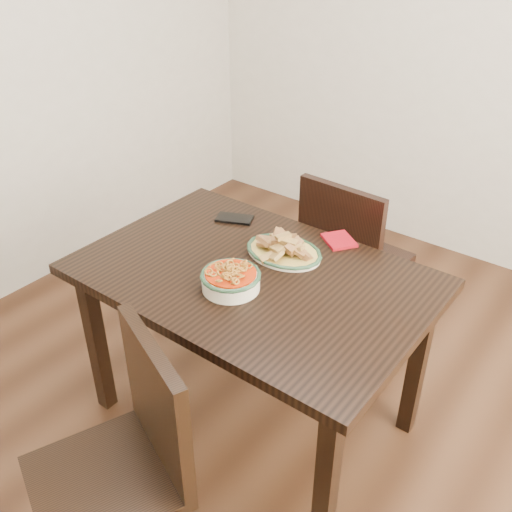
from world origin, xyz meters
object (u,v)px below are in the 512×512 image
Objects in this scene: dining_table at (253,292)px; noodle_bowl at (231,278)px; chair_near at (128,455)px; smartphone at (235,218)px; fish_plate at (284,244)px; chair_far at (349,255)px.

dining_table is 5.98× the size of noodle_bowl.
chair_near is 5.73× the size of smartphone.
fish_plate reaches higher than dining_table.
chair_far is 2.91× the size of fish_plate.
smartphone is at bearing 138.47° from dining_table.
dining_table is 1.45× the size of chair_near.
dining_table is 0.19m from noodle_bowl.
chair_far reaches higher than smartphone.
noodle_bowl is 0.52m from smartphone.
smartphone is (-0.35, -0.41, 0.26)m from chair_far.
fish_plate is (-0.06, 0.89, 0.30)m from chair_near.
fish_plate is 0.35m from smartphone.
chair_near reaches higher than smartphone.
smartphone is at bearing 51.89° from chair_far.
dining_table is at bearing -96.34° from fish_plate.
smartphone is at bearing 133.79° from chair_near.
chair_near is (0.08, -0.72, -0.16)m from dining_table.
chair_far reaches higher than dining_table.
chair_far is at bearing 113.87° from chair_near.
chair_far reaches higher than fish_plate.
dining_table is at bearing 91.11° from noodle_bowl.
dining_table is 8.32× the size of smartphone.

